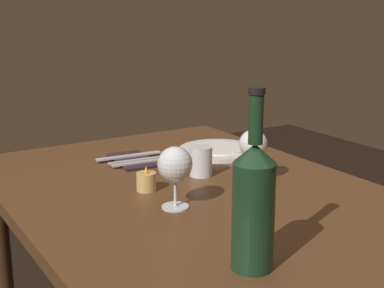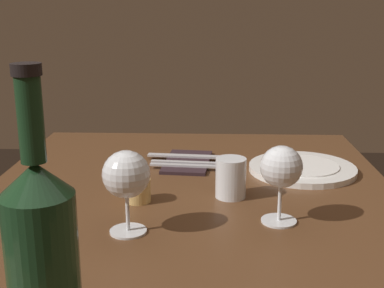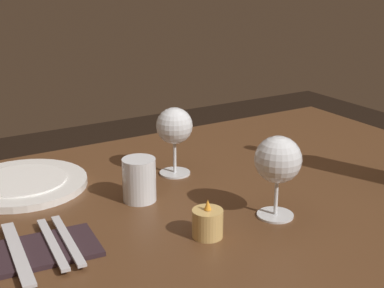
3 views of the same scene
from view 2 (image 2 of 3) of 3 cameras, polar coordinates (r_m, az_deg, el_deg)
dining_table at (r=1.01m, az=-0.56°, el=-12.97°), size 1.30×0.90×0.74m
wine_glass_left at (r=0.89m, az=-7.35°, el=-3.60°), size 0.08×0.08×0.15m
wine_glass_right at (r=0.94m, az=9.95°, el=-2.73°), size 0.08×0.08×0.15m
wine_bottle at (r=0.58m, az=-16.34°, el=-12.40°), size 0.08×0.08×0.34m
water_tumbler at (r=1.07m, az=4.34°, el=-4.03°), size 0.06×0.06×0.08m
votive_candle at (r=1.05m, az=-6.05°, el=-5.24°), size 0.05×0.05×0.07m
dinner_plate at (r=1.26m, az=12.21°, el=-2.67°), size 0.26×0.26×0.02m
folded_napkin at (r=1.29m, az=-0.52°, el=-2.02°), size 0.20×0.13×0.01m
fork_inner at (r=1.27m, az=-0.57°, el=-2.08°), size 0.03×0.18×0.00m
fork_outer at (r=1.24m, az=-0.63°, el=-2.43°), size 0.03×0.18×0.00m
table_knife at (r=1.32m, az=-0.46°, el=-1.36°), size 0.04×0.21×0.00m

